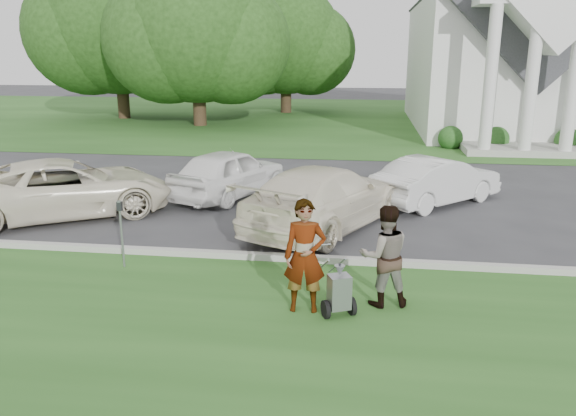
% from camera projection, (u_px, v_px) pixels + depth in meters
% --- Properties ---
extents(ground, '(120.00, 120.00, 0.00)m').
position_uv_depth(ground, '(275.00, 271.00, 11.12)').
color(ground, '#333335').
rests_on(ground, ground).
extents(grass_strip, '(80.00, 7.00, 0.01)m').
position_uv_depth(grass_strip, '(243.00, 346.00, 8.25)').
color(grass_strip, '#26501B').
rests_on(grass_strip, ground).
extents(church_lawn, '(80.00, 30.00, 0.01)m').
position_uv_depth(church_lawn, '(340.00, 118.00, 36.89)').
color(church_lawn, '#26501B').
rests_on(church_lawn, ground).
extents(curb, '(80.00, 0.18, 0.15)m').
position_uv_depth(curb, '(279.00, 258.00, 11.62)').
color(curb, '#9E9E93').
rests_on(curb, ground).
extents(church, '(9.19, 19.00, 24.10)m').
position_uv_depth(church, '(505.00, 19.00, 30.41)').
color(church, white).
rests_on(church, ground).
extents(tree_left, '(10.63, 8.40, 9.71)m').
position_uv_depth(tree_left, '(196.00, 35.00, 31.78)').
color(tree_left, '#332316').
rests_on(tree_left, ground).
extents(tree_far, '(11.64, 9.20, 10.73)m').
position_uv_depth(tree_far, '(117.00, 27.00, 35.28)').
color(tree_far, '#332316').
rests_on(tree_far, ground).
extents(tree_back, '(9.61, 7.60, 8.89)m').
position_uv_depth(tree_back, '(286.00, 44.00, 39.00)').
color(tree_back, '#332316').
rests_on(tree_back, ground).
extents(striping_cart, '(0.81, 1.12, 0.97)m').
position_uv_depth(striping_cart, '(339.00, 293.00, 9.10)').
color(striping_cart, black).
rests_on(striping_cart, ground).
extents(person_left, '(0.73, 0.51, 1.90)m').
position_uv_depth(person_left, '(305.00, 257.00, 9.16)').
color(person_left, '#999999').
rests_on(person_left, ground).
extents(person_right, '(0.98, 0.83, 1.76)m').
position_uv_depth(person_right, '(384.00, 257.00, 9.39)').
color(person_right, '#999999').
rests_on(person_right, ground).
extents(parking_meter_near, '(0.10, 0.09, 1.39)m').
position_uv_depth(parking_meter_near, '(121.00, 226.00, 11.06)').
color(parking_meter_near, gray).
rests_on(parking_meter_near, ground).
extents(car_a, '(5.91, 5.00, 1.50)m').
position_uv_depth(car_a, '(66.00, 188.00, 14.67)').
color(car_a, silver).
rests_on(car_a, ground).
extents(car_b, '(3.22, 4.62, 1.46)m').
position_uv_depth(car_b, '(229.00, 173.00, 16.66)').
color(car_b, white).
rests_on(car_b, ground).
extents(car_c, '(4.24, 5.73, 1.54)m').
position_uv_depth(car_c, '(325.00, 197.00, 13.65)').
color(car_c, '#F2E9CE').
rests_on(car_c, ground).
extents(car_d, '(3.94, 3.88, 1.35)m').
position_uv_depth(car_d, '(437.00, 181.00, 15.88)').
color(car_d, silver).
rests_on(car_d, ground).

